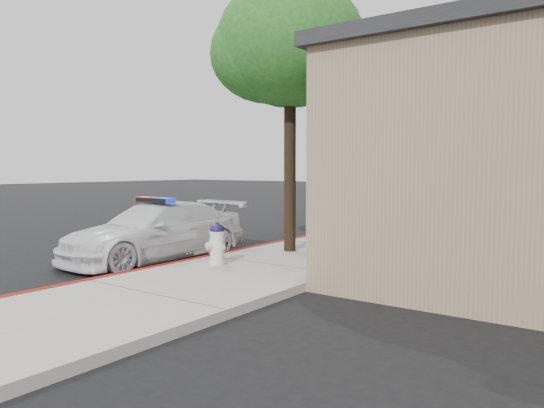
{
  "coord_description": "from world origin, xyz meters",
  "views": [
    {
      "loc": [
        7.67,
        -8.11,
        2.05
      ],
      "look_at": [
        0.14,
        2.26,
        1.15
      ],
      "focal_mm": 33.79,
      "sensor_mm": 36.0,
      "label": 1
    }
  ],
  "objects_px": {
    "street_tree_far": "(425,108)",
    "police_car": "(155,231)",
    "street_tree_near": "(290,50)",
    "fire_hydrant": "(217,243)",
    "street_tree_mid": "(367,85)"
  },
  "relations": [
    {
      "from": "street_tree_far",
      "to": "police_car",
      "type": "bearing_deg",
      "value": -98.74
    },
    {
      "from": "street_tree_near",
      "to": "street_tree_far",
      "type": "bearing_deg",
      "value": 92.3
    },
    {
      "from": "fire_hydrant",
      "to": "police_car",
      "type": "bearing_deg",
      "value": -164.48
    },
    {
      "from": "police_car",
      "to": "street_tree_far",
      "type": "height_order",
      "value": "street_tree_far"
    },
    {
      "from": "fire_hydrant",
      "to": "street_tree_far",
      "type": "relative_size",
      "value": 0.15
    },
    {
      "from": "fire_hydrant",
      "to": "street_tree_mid",
      "type": "bearing_deg",
      "value": 105.08
    },
    {
      "from": "police_car",
      "to": "fire_hydrant",
      "type": "relative_size",
      "value": 5.49
    },
    {
      "from": "street_tree_near",
      "to": "street_tree_mid",
      "type": "relative_size",
      "value": 1.1
    },
    {
      "from": "police_car",
      "to": "street_tree_near",
      "type": "height_order",
      "value": "street_tree_near"
    },
    {
      "from": "street_tree_mid",
      "to": "street_tree_far",
      "type": "distance_m",
      "value": 6.52
    },
    {
      "from": "street_tree_mid",
      "to": "police_car",
      "type": "bearing_deg",
      "value": -114.5
    },
    {
      "from": "police_car",
      "to": "street_tree_mid",
      "type": "height_order",
      "value": "street_tree_mid"
    },
    {
      "from": "street_tree_near",
      "to": "street_tree_far",
      "type": "height_order",
      "value": "street_tree_near"
    },
    {
      "from": "police_car",
      "to": "street_tree_far",
      "type": "xyz_separation_m",
      "value": [
        1.84,
        11.97,
        3.72
      ]
    },
    {
      "from": "street_tree_mid",
      "to": "street_tree_far",
      "type": "xyz_separation_m",
      "value": [
        -0.66,
        6.49,
        0.02
      ]
    }
  ]
}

